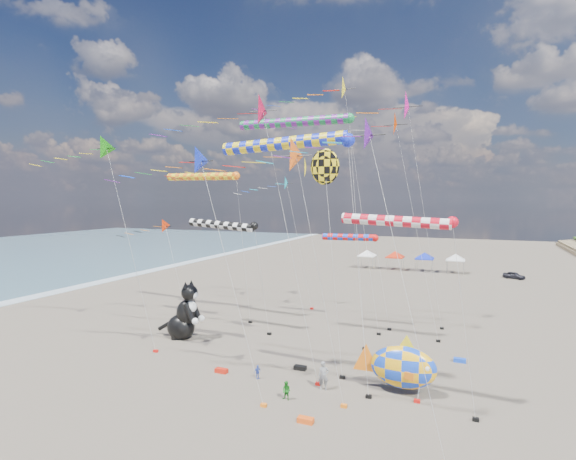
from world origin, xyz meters
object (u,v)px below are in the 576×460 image
(child_green, at_px, (286,391))
(child_blue, at_px, (257,372))
(cat_inflatable, at_px, (183,309))
(fish_inflatable, at_px, (402,367))
(parked_car, at_px, (514,275))
(person_adult, at_px, (323,376))

(child_green, xyz_separation_m, child_blue, (-3.14, 2.28, -0.10))
(cat_inflatable, xyz_separation_m, child_blue, (10.15, -5.61, -2.15))
(child_blue, bearing_deg, child_green, -92.20)
(fish_inflatable, height_order, parked_car, fish_inflatable)
(child_blue, height_order, parked_car, parked_car)
(cat_inflatable, height_order, fish_inflatable, cat_inflatable)
(fish_inflatable, distance_m, parked_car, 50.05)
(child_blue, bearing_deg, parked_car, 12.42)
(child_green, distance_m, parked_car, 55.30)
(person_adult, distance_m, child_blue, 4.82)
(fish_inflatable, bearing_deg, person_adult, -163.88)
(cat_inflatable, height_order, child_blue, cat_inflatable)
(fish_inflatable, xyz_separation_m, parked_car, (10.15, 48.99, -1.20))
(cat_inflatable, xyz_separation_m, child_green, (13.29, -7.90, -2.05))
(fish_inflatable, relative_size, parked_car, 1.72)
(child_green, relative_size, parked_car, 0.37)
(cat_inflatable, bearing_deg, parked_car, 56.08)
(parked_car, bearing_deg, cat_inflatable, 170.04)
(fish_inflatable, relative_size, person_adult, 2.95)
(person_adult, distance_m, child_green, 2.88)
(cat_inflatable, relative_size, child_blue, 5.37)
(person_adult, relative_size, child_green, 1.59)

